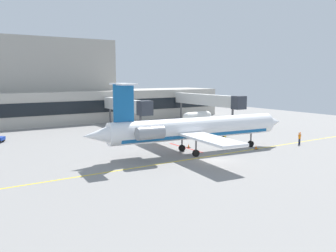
% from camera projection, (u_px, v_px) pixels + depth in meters
% --- Properties ---
extents(ground, '(120.00, 120.00, 0.11)m').
position_uv_depth(ground, '(211.00, 160.00, 43.60)').
color(ground, gray).
extents(terminal_building, '(73.75, 13.73, 18.50)m').
position_uv_depth(terminal_building, '(66.00, 94.00, 80.13)').
color(terminal_building, '#ADA89E').
rests_on(terminal_building, ground).
extents(jet_bridge_west, '(2.40, 22.38, 6.32)m').
position_uv_depth(jet_bridge_west, '(208.00, 100.00, 78.40)').
color(jet_bridge_west, silver).
rests_on(jet_bridge_west, ground).
extents(jet_bridge_east, '(2.40, 17.86, 5.81)m').
position_uv_depth(jet_bridge_east, '(127.00, 106.00, 70.21)').
color(jet_bridge_east, silver).
rests_on(jet_bridge_east, ground).
extents(regional_jet, '(29.92, 21.70, 9.35)m').
position_uv_depth(regional_jet, '(193.00, 128.00, 46.80)').
color(regional_jet, white).
rests_on(regional_jet, ground).
extents(pushback_tractor, '(3.71, 4.36, 2.13)m').
position_uv_depth(pushback_tractor, '(213.00, 132.00, 59.81)').
color(pushback_tractor, '#E5B20C').
rests_on(pushback_tractor, ground).
extents(fuel_tank, '(7.75, 2.54, 2.51)m').
position_uv_depth(fuel_tank, '(197.00, 117.00, 77.94)').
color(fuel_tank, white).
rests_on(fuel_tank, ground).
extents(marshaller, '(0.83, 0.34, 1.91)m').
position_uv_depth(marshaller, '(300.00, 138.00, 53.30)').
color(marshaller, '#191E33').
rests_on(marshaller, ground).
extents(safety_cone_alpha, '(0.47, 0.47, 0.55)m').
position_uv_depth(safety_cone_alpha, '(256.00, 147.00, 50.02)').
color(safety_cone_alpha, orange).
rests_on(safety_cone_alpha, ground).
extents(safety_cone_bravo, '(0.47, 0.47, 0.55)m').
position_uv_depth(safety_cone_bravo, '(201.00, 136.00, 59.75)').
color(safety_cone_bravo, orange).
rests_on(safety_cone_bravo, ground).
extents(safety_cone_charlie, '(0.47, 0.47, 0.55)m').
position_uv_depth(safety_cone_charlie, '(235.00, 143.00, 53.18)').
color(safety_cone_charlie, orange).
rests_on(safety_cone_charlie, ground).
extents(safety_cone_delta, '(0.47, 0.47, 0.55)m').
position_uv_depth(safety_cone_delta, '(189.00, 146.00, 51.05)').
color(safety_cone_delta, orange).
rests_on(safety_cone_delta, ground).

